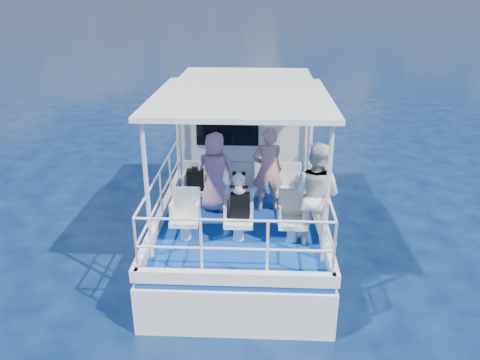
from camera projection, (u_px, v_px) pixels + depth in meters
The scene contains 20 objects.
ground at pixel (241, 252), 9.30m from camera, with size 2000.00×2000.00×0.00m, color #071333.
hull at pixel (243, 228), 10.23m from camera, with size 3.00×7.00×1.60m, color white.
deck at pixel (243, 192), 9.91m from camera, with size 2.90×6.90×0.10m, color navy.
cabin at pixel (246, 123), 10.67m from camera, with size 2.85×2.00×2.20m, color white.
canopy at pixel (241, 97), 7.93m from camera, with size 3.00×3.20×0.08m, color white.
canopy_posts at pixel (241, 161), 8.32m from camera, with size 2.77×2.97×2.20m.
railings at pixel (240, 200), 8.24m from camera, with size 2.84×3.59×1.00m, color white, non-canonical shape.
seat_port_fwd at pixel (196, 197), 9.11m from camera, with size 0.48×0.46×0.38m, color silver.
seat_center_fwd at pixel (242, 198), 9.08m from camera, with size 0.48×0.46×0.38m, color silver.
seat_stbd_fwd at pixel (288, 198), 9.04m from camera, with size 0.48×0.46×0.38m, color silver.
seat_port_aft at pixel (186, 228), 7.91m from camera, with size 0.48×0.46×0.38m, color silver.
seat_center_aft at pixel (239, 229), 7.87m from camera, with size 0.48×0.46×0.38m, color silver.
seat_stbd_aft at pixel (292, 230), 7.83m from camera, with size 0.48×0.46×0.38m, color silver.
passenger_port_fwd at pixel (215, 172), 8.76m from camera, with size 0.57×0.41×1.53m, color #C781A0.
passenger_stbd_fwd at pixel (268, 170), 8.70m from camera, with size 0.60×0.39×1.64m, color tan.
passenger_stbd_aft at pixel (316, 194), 7.53m from camera, with size 0.85×0.66×1.75m, color white.
backpack_port at pixel (195, 180), 8.88m from camera, with size 0.31×0.17×0.40m, color black.
backpack_center at pixel (240, 207), 7.70m from camera, with size 0.31×0.18×0.47m, color black.
compact_camera at pixel (195, 169), 8.78m from camera, with size 0.11×0.07×0.07m, color black.
panda at pixel (239, 183), 7.54m from camera, with size 0.25×0.21×0.39m, color white, non-canonical shape.
Camera 1 is at (0.35, -8.07, 4.84)m, focal length 35.00 mm.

